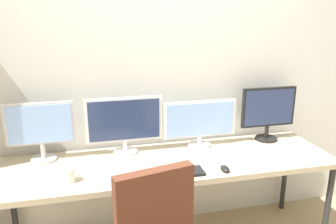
{
  "coord_description": "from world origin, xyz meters",
  "views": [
    {
      "loc": [
        -0.54,
        -1.59,
        1.78
      ],
      "look_at": [
        0.0,
        0.65,
        1.09
      ],
      "focal_mm": 36.33,
      "sensor_mm": 36.0,
      "label": 1
    }
  ],
  "objects_px": {
    "monitor_center_left": "(124,123)",
    "keyboard_main": "(178,173)",
    "monitor_far_left": "(41,128)",
    "coffee_mug": "(69,175)",
    "desk": "(170,166)",
    "monitor_center_right": "(200,122)",
    "monitor_far_right": "(268,111)",
    "computer_mouse": "(225,169)"
  },
  "relations": [
    {
      "from": "monitor_center_right",
      "to": "computer_mouse",
      "type": "height_order",
      "value": "monitor_center_right"
    },
    {
      "from": "monitor_center_left",
      "to": "computer_mouse",
      "type": "height_order",
      "value": "monitor_center_left"
    },
    {
      "from": "desk",
      "to": "monitor_far_left",
      "type": "distance_m",
      "value": 0.96
    },
    {
      "from": "coffee_mug",
      "to": "monitor_far_right",
      "type": "bearing_deg",
      "value": 13.46
    },
    {
      "from": "desk",
      "to": "computer_mouse",
      "type": "relative_size",
      "value": 25.11
    },
    {
      "from": "monitor_far_left",
      "to": "keyboard_main",
      "type": "distance_m",
      "value": 1.02
    },
    {
      "from": "monitor_center_right",
      "to": "monitor_center_left",
      "type": "bearing_deg",
      "value": 180.0
    },
    {
      "from": "monitor_center_right",
      "to": "keyboard_main",
      "type": "distance_m",
      "value": 0.57
    },
    {
      "from": "desk",
      "to": "monitor_center_left",
      "type": "distance_m",
      "value": 0.46
    },
    {
      "from": "monitor_far_left",
      "to": "keyboard_main",
      "type": "relative_size",
      "value": 1.35
    },
    {
      "from": "monitor_far_left",
      "to": "monitor_center_right",
      "type": "bearing_deg",
      "value": 0.0
    },
    {
      "from": "desk",
      "to": "keyboard_main",
      "type": "xyz_separation_m",
      "value": [
        0.0,
        -0.23,
        0.06
      ]
    },
    {
      "from": "monitor_center_left",
      "to": "monitor_center_right",
      "type": "bearing_deg",
      "value": -0.0
    },
    {
      "from": "keyboard_main",
      "to": "computer_mouse",
      "type": "xyz_separation_m",
      "value": [
        0.32,
        -0.02,
        0.01
      ]
    },
    {
      "from": "monitor_center_right",
      "to": "computer_mouse",
      "type": "distance_m",
      "value": 0.5
    },
    {
      "from": "monitor_far_right",
      "to": "coffee_mug",
      "type": "bearing_deg",
      "value": -166.54
    },
    {
      "from": "monitor_far_left",
      "to": "monitor_center_left",
      "type": "distance_m",
      "value": 0.59
    },
    {
      "from": "monitor_far_left",
      "to": "keyboard_main",
      "type": "xyz_separation_m",
      "value": [
        0.89,
        -0.44,
        -0.23
      ]
    },
    {
      "from": "monitor_far_left",
      "to": "monitor_far_right",
      "type": "relative_size",
      "value": 1.02
    },
    {
      "from": "desk",
      "to": "monitor_far_left",
      "type": "xyz_separation_m",
      "value": [
        -0.89,
        0.21,
        0.29
      ]
    },
    {
      "from": "monitor_center_left",
      "to": "computer_mouse",
      "type": "distance_m",
      "value": 0.81
    },
    {
      "from": "monitor_far_right",
      "to": "monitor_center_right",
      "type": "bearing_deg",
      "value": 180.0
    },
    {
      "from": "monitor_far_left",
      "to": "coffee_mug",
      "type": "height_order",
      "value": "monitor_far_left"
    },
    {
      "from": "desk",
      "to": "monitor_center_right",
      "type": "bearing_deg",
      "value": 35.74
    },
    {
      "from": "monitor_center_left",
      "to": "keyboard_main",
      "type": "relative_size",
      "value": 1.64
    },
    {
      "from": "monitor_center_right",
      "to": "coffee_mug",
      "type": "xyz_separation_m",
      "value": [
        -0.99,
        -0.38,
        -0.16
      ]
    },
    {
      "from": "coffee_mug",
      "to": "monitor_center_left",
      "type": "bearing_deg",
      "value": 43.64
    },
    {
      "from": "monitor_far_left",
      "to": "desk",
      "type": "bearing_deg",
      "value": -13.48
    },
    {
      "from": "keyboard_main",
      "to": "coffee_mug",
      "type": "distance_m",
      "value": 0.69
    },
    {
      "from": "computer_mouse",
      "to": "coffee_mug",
      "type": "height_order",
      "value": "coffee_mug"
    },
    {
      "from": "monitor_center_left",
      "to": "keyboard_main",
      "type": "bearing_deg",
      "value": -56.3
    },
    {
      "from": "desk",
      "to": "computer_mouse",
      "type": "xyz_separation_m",
      "value": [
        0.32,
        -0.25,
        0.06
      ]
    },
    {
      "from": "monitor_far_left",
      "to": "coffee_mug",
      "type": "relative_size",
      "value": 4.43
    },
    {
      "from": "monitor_center_right",
      "to": "monitor_far_right",
      "type": "xyz_separation_m",
      "value": [
        0.59,
        -0.0,
        0.05
      ]
    },
    {
      "from": "monitor_far_left",
      "to": "monitor_far_right",
      "type": "xyz_separation_m",
      "value": [
        1.77,
        0.0,
        0.01
      ]
    },
    {
      "from": "monitor_center_left",
      "to": "coffee_mug",
      "type": "xyz_separation_m",
      "value": [
        -0.4,
        -0.38,
        -0.19
      ]
    },
    {
      "from": "monitor_center_right",
      "to": "coffee_mug",
      "type": "distance_m",
      "value": 1.07
    },
    {
      "from": "monitor_center_right",
      "to": "monitor_far_right",
      "type": "bearing_deg",
      "value": -0.0
    },
    {
      "from": "monitor_center_right",
      "to": "coffee_mug",
      "type": "bearing_deg",
      "value": -159.05
    },
    {
      "from": "coffee_mug",
      "to": "desk",
      "type": "bearing_deg",
      "value": 13.44
    },
    {
      "from": "desk",
      "to": "keyboard_main",
      "type": "bearing_deg",
      "value": -90.0
    },
    {
      "from": "monitor_center_left",
      "to": "monitor_far_right",
      "type": "bearing_deg",
      "value": -0.0
    }
  ]
}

